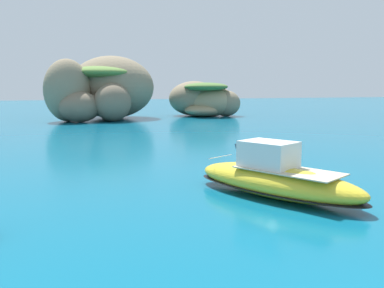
{
  "coord_description": "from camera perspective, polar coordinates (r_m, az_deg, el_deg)",
  "views": [
    {
      "loc": [
        -8.32,
        -5.35,
        5.65
      ],
      "look_at": [
        0.88,
        20.14,
        1.89
      ],
      "focal_mm": 37.62,
      "sensor_mm": 36.0,
      "label": 1
    }
  ],
  "objects": [
    {
      "name": "islet_large",
      "position": [
        76.46,
        -12.44,
        7.71
      ],
      "size": [
        24.79,
        23.52,
        11.72
      ],
      "color": "#84755B",
      "rests_on": "ground"
    },
    {
      "name": "islet_small",
      "position": [
        83.19,
        1.79,
        6.24
      ],
      "size": [
        15.18,
        14.58,
        7.13
      ],
      "color": "#9E8966",
      "rests_on": "ground"
    },
    {
      "name": "motorboat_yellow",
      "position": [
        21.51,
        11.66,
        -4.83
      ],
      "size": [
        7.0,
        10.16,
        2.9
      ],
      "color": "yellow",
      "rests_on": "ground"
    }
  ]
}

